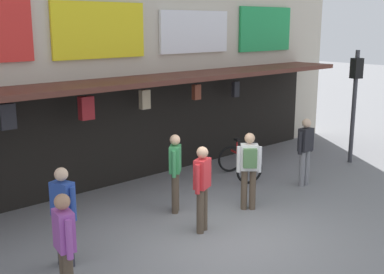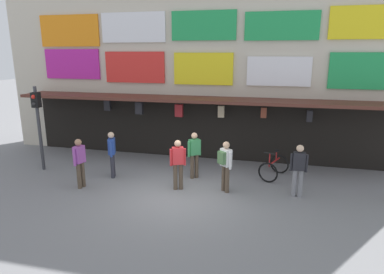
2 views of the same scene
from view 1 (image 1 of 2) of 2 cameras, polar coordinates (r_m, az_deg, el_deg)
ground_plane at (r=9.44m, az=3.46°, el=-11.46°), size 80.00×80.00×0.00m
shopfront at (r=12.22m, az=-12.23°, el=12.96°), size 18.00×2.60×8.00m
traffic_light_far at (r=14.58m, az=18.31°, el=5.36°), size 0.34×0.36×3.20m
bicycle_parked at (r=12.81m, az=5.53°, el=-3.00°), size 1.09×1.34×1.05m
pedestrian_in_white at (r=9.33m, az=1.19°, el=-5.49°), size 0.50×0.34×1.68m
pedestrian_in_green at (r=10.31m, az=-1.95°, el=-3.69°), size 0.41×0.41×1.68m
pedestrian_in_red at (r=7.13m, az=-14.49°, el=-11.95°), size 0.28×0.52×1.68m
pedestrian_in_purple at (r=8.31m, az=-14.64°, el=-8.29°), size 0.32×0.51×1.68m
pedestrian_in_blue at (r=12.32m, az=12.96°, el=-1.26°), size 0.53×0.23×1.68m
pedestrian_in_yellow at (r=10.49m, az=6.62°, el=-3.29°), size 0.47×0.47×1.68m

